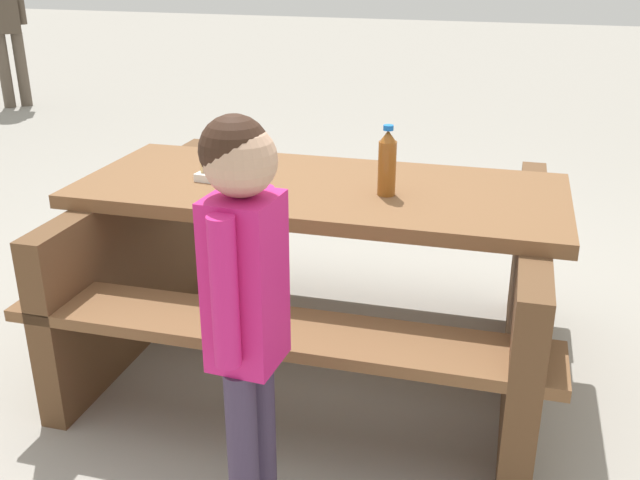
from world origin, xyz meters
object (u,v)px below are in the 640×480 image
picnic_table (320,259)px  hotdog_tray (222,173)px  bystander_adult (2,1)px  soda_bottle (387,163)px  child_in_coat (245,284)px

picnic_table → hotdog_tray: bearing=11.0°
bystander_adult → picnic_table: bearing=140.3°
picnic_table → bystander_adult: bearing=-39.7°
picnic_table → hotdog_tray: 0.50m
soda_bottle → child_in_coat: child_in_coat is taller
picnic_table → child_in_coat: (-0.10, 0.93, 0.33)m
soda_bottle → hotdog_tray: bearing=2.4°
child_in_coat → bystander_adult: (4.73, -4.78, 0.29)m
picnic_table → bystander_adult: size_ratio=1.12×
child_in_coat → bystander_adult: bystander_adult is taller
child_in_coat → soda_bottle: bearing=-100.5°
picnic_table → soda_bottle: (-0.26, 0.05, 0.42)m
hotdog_tray → child_in_coat: child_in_coat is taller
hotdog_tray → child_in_coat: bearing=118.7°
soda_bottle → hotdog_tray: soda_bottle is taller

